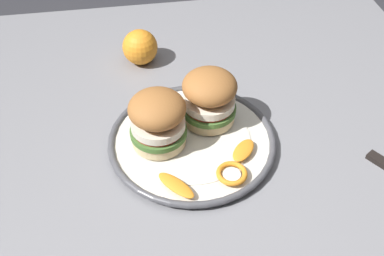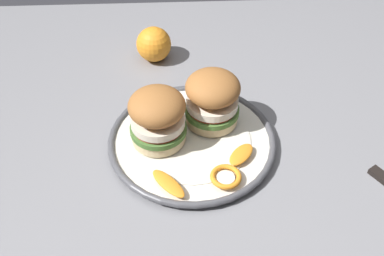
% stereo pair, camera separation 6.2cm
% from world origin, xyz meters
% --- Properties ---
extents(dining_table, '(1.18, 1.09, 0.72)m').
position_xyz_m(dining_table, '(0.00, 0.00, 0.63)').
color(dining_table, gray).
rests_on(dining_table, ground).
extents(dinner_plate, '(0.29, 0.29, 0.02)m').
position_xyz_m(dinner_plate, '(-0.05, -0.04, 0.73)').
color(dinner_plate, silver).
rests_on(dinner_plate, dining_table).
extents(sandwich_half_left, '(0.13, 0.13, 0.10)m').
position_xyz_m(sandwich_half_left, '(0.01, -0.04, 0.79)').
color(sandwich_half_left, beige).
rests_on(sandwich_half_left, dinner_plate).
extents(sandwich_half_right, '(0.13, 0.13, 0.10)m').
position_xyz_m(sandwich_half_right, '(-0.08, -0.08, 0.79)').
color(sandwich_half_right, beige).
rests_on(sandwich_half_right, dinner_plate).
extents(orange_peel_curled, '(0.05, 0.05, 0.01)m').
position_xyz_m(orange_peel_curled, '(-0.10, 0.06, 0.74)').
color(orange_peel_curled, orange).
rests_on(orange_peel_curled, dinner_plate).
extents(orange_peel_strip_long, '(0.06, 0.07, 0.01)m').
position_xyz_m(orange_peel_strip_long, '(-0.01, 0.07, 0.74)').
color(orange_peel_strip_long, orange).
rests_on(orange_peel_strip_long, dinner_plate).
extents(orange_peel_strip_short, '(0.06, 0.06, 0.01)m').
position_xyz_m(orange_peel_strip_short, '(-0.13, 0.01, 0.74)').
color(orange_peel_strip_short, orange).
rests_on(orange_peel_strip_short, dinner_plate).
extents(whole_orange, '(0.07, 0.07, 0.07)m').
position_xyz_m(whole_orange, '(0.02, -0.30, 0.75)').
color(whole_orange, orange).
rests_on(whole_orange, dining_table).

